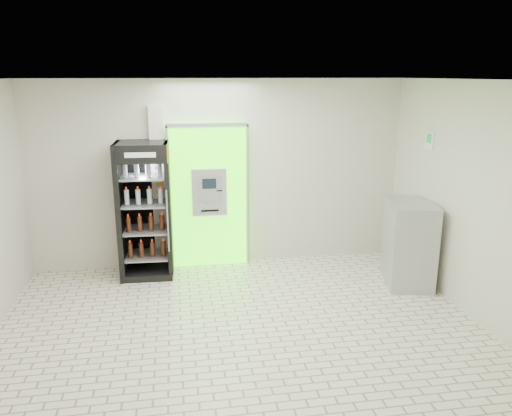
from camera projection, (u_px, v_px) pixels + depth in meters
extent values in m
plane|color=beige|center=(242.00, 334.00, 6.06)|extent=(6.00, 6.00, 0.00)
plane|color=beige|center=(220.00, 174.00, 8.05)|extent=(6.00, 0.00, 6.00)
plane|color=beige|center=(292.00, 319.00, 3.29)|extent=(6.00, 0.00, 6.00)
plane|color=beige|center=(482.00, 205.00, 6.14)|extent=(0.00, 5.00, 5.00)
plane|color=white|center=(240.00, 80.00, 5.28)|extent=(6.00, 6.00, 0.00)
cube|color=#3AED0A|center=(209.00, 197.00, 8.04)|extent=(1.20, 0.12, 2.30)
cube|color=gray|center=(207.00, 125.00, 7.68)|extent=(1.28, 0.04, 0.06)
cube|color=gray|center=(169.00, 199.00, 7.88)|extent=(0.04, 0.04, 2.30)
cube|color=gray|center=(248.00, 196.00, 8.08)|extent=(0.04, 0.04, 2.30)
cube|color=black|center=(216.00, 235.00, 8.18)|extent=(0.62, 0.01, 0.67)
cube|color=black|center=(186.00, 146.00, 7.72)|extent=(0.22, 0.01, 0.18)
cube|color=#9FA2A7|center=(209.00, 192.00, 7.91)|extent=(0.55, 0.12, 0.75)
cube|color=black|center=(209.00, 184.00, 7.81)|extent=(0.22, 0.01, 0.16)
cube|color=gray|center=(210.00, 201.00, 7.88)|extent=(0.16, 0.01, 0.12)
cube|color=black|center=(220.00, 191.00, 7.87)|extent=(0.09, 0.01, 0.02)
cube|color=black|center=(210.00, 211.00, 7.93)|extent=(0.28, 0.01, 0.03)
cube|color=silver|center=(159.00, 189.00, 7.90)|extent=(0.22, 0.10, 2.60)
cube|color=#193FB2|center=(158.00, 168.00, 7.76)|extent=(0.09, 0.01, 0.06)
cube|color=red|center=(158.00, 176.00, 7.79)|extent=(0.09, 0.01, 0.06)
cube|color=yellow|center=(159.00, 184.00, 7.83)|extent=(0.09, 0.01, 0.06)
cube|color=orange|center=(159.00, 192.00, 7.86)|extent=(0.09, 0.01, 0.06)
cube|color=red|center=(160.00, 200.00, 7.89)|extent=(0.09, 0.01, 0.06)
cube|color=black|center=(145.00, 210.00, 7.63)|extent=(0.81, 0.75, 2.09)
cube|color=black|center=(146.00, 205.00, 7.95)|extent=(0.78, 0.09, 2.09)
cube|color=#AC2209|center=(140.00, 155.00, 7.06)|extent=(0.77, 0.04, 0.25)
cube|color=white|center=(140.00, 155.00, 7.06)|extent=(0.44, 0.02, 0.07)
cube|color=black|center=(149.00, 271.00, 7.89)|extent=(0.81, 0.75, 0.10)
cylinder|color=gray|center=(168.00, 221.00, 7.35)|extent=(0.03, 0.03, 0.94)
cube|color=gray|center=(148.00, 255.00, 7.82)|extent=(0.69, 0.64, 0.02)
cube|color=gray|center=(146.00, 230.00, 7.71)|extent=(0.69, 0.64, 0.02)
cube|color=gray|center=(145.00, 204.00, 7.61)|extent=(0.69, 0.64, 0.02)
cube|color=gray|center=(143.00, 177.00, 7.50)|extent=(0.69, 0.64, 0.02)
cube|color=#9FA2A7|center=(409.00, 243.00, 7.43)|extent=(0.83, 1.06, 1.26)
cube|color=gray|center=(389.00, 240.00, 7.36)|extent=(0.22, 0.90, 0.01)
cube|color=white|center=(430.00, 140.00, 7.31)|extent=(0.02, 0.22, 0.26)
cube|color=#0D9540|center=(429.00, 138.00, 7.30)|extent=(0.00, 0.14, 0.14)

